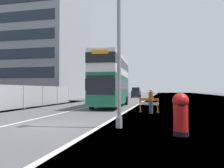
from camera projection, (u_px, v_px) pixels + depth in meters
ground at (59, 128)px, 10.56m from camera, size 140.00×280.00×0.10m
double_decker_bus at (111, 80)px, 23.16m from camera, size 3.15×10.74×5.12m
lamppost_foreground at (119, 38)px, 10.26m from camera, size 0.29×0.70×8.63m
red_pillar_postbox at (181, 112)px, 8.47m from camera, size 0.61×0.61×1.61m
roadworks_barrier at (149, 104)px, 17.18m from camera, size 1.54×0.69×1.09m
construction_site_fence at (42, 96)px, 24.11m from camera, size 0.44×13.80×2.19m
car_oncoming_near at (110, 93)px, 42.30m from camera, size 1.91×3.86×2.27m
car_receding_mid at (136, 93)px, 51.18m from camera, size 1.99×3.84×2.29m
bare_tree_far_verge_near at (82, 88)px, 53.02m from camera, size 2.10×2.99×4.36m
pedestrian_at_kerb at (151, 101)px, 16.42m from camera, size 0.34×0.34×1.80m
backdrop_office_block at (15, 45)px, 47.81m from camera, size 28.31×16.43×22.47m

